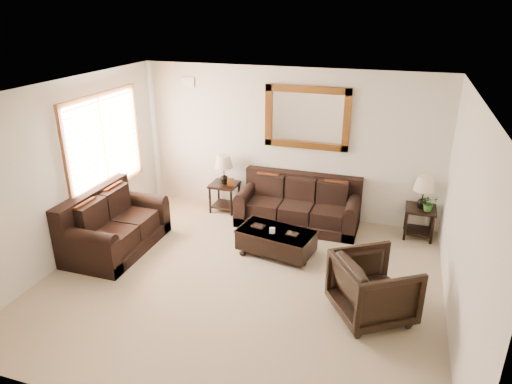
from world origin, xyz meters
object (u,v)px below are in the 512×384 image
(sofa, at_px, (299,207))
(end_table_right, at_px, (422,198))
(coffee_table, at_px, (276,239))
(armchair, at_px, (374,285))
(loveseat, at_px, (113,228))
(end_table_left, at_px, (224,175))

(sofa, distance_m, end_table_right, 2.09)
(coffee_table, distance_m, armchair, 1.94)
(loveseat, xyz_separation_m, end_table_right, (4.69, 1.94, 0.35))
(loveseat, relative_size, end_table_right, 1.58)
(sofa, bearing_deg, loveseat, -145.62)
(end_table_left, height_order, coffee_table, end_table_left)
(end_table_left, relative_size, coffee_table, 0.86)
(loveseat, xyz_separation_m, coffee_table, (2.55, 0.63, -0.10))
(loveseat, bearing_deg, sofa, -55.62)
(end_table_right, bearing_deg, sofa, -176.26)
(sofa, height_order, end_table_left, end_table_left)
(end_table_left, distance_m, armchair, 3.84)
(coffee_table, bearing_deg, sofa, 96.50)
(loveseat, xyz_separation_m, end_table_left, (1.16, 1.93, 0.36))
(sofa, relative_size, loveseat, 1.24)
(sofa, height_order, end_table_right, end_table_right)
(coffee_table, xyz_separation_m, armchair, (1.57, -1.13, 0.20))
(end_table_left, height_order, end_table_right, end_table_left)
(sofa, xyz_separation_m, coffee_table, (-0.08, -1.17, -0.07))
(end_table_left, bearing_deg, coffee_table, -43.13)
(loveseat, relative_size, armchair, 1.89)
(loveseat, xyz_separation_m, armchair, (4.12, -0.50, 0.10))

